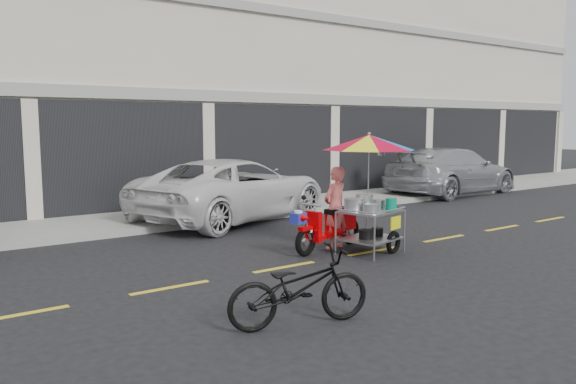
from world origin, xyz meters
TOP-DOWN VIEW (x-y plane):
  - ground at (0.00, 0.00)m, footprint 90.00×90.00m
  - sidewalk at (0.00, 5.50)m, footprint 45.00×3.00m
  - shophouse_block at (2.82, 10.59)m, footprint 36.00×8.11m
  - centerline at (0.00, 0.00)m, footprint 42.00×0.10m
  - white_pickup at (-0.32, 4.54)m, footprint 5.92×4.17m
  - silver_pickup at (8.12, 4.68)m, footprint 5.56×2.64m
  - near_bicycle at (-3.40, -2.29)m, footprint 1.82×1.01m
  - food_vendor_rig at (-0.24, 0.22)m, footprint 2.46×2.01m

SIDE VIEW (x-z plane):
  - ground at x=0.00m, z-range 0.00..0.00m
  - centerline at x=0.00m, z-range 0.00..0.01m
  - sidewalk at x=0.00m, z-range 0.00..0.15m
  - near_bicycle at x=-3.40m, z-range 0.00..0.91m
  - white_pickup at x=-0.32m, z-range 0.00..1.50m
  - silver_pickup at x=8.12m, z-range 0.00..1.57m
  - food_vendor_rig at x=-0.24m, z-range 0.28..2.48m
  - shophouse_block at x=2.82m, z-range -0.96..9.44m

